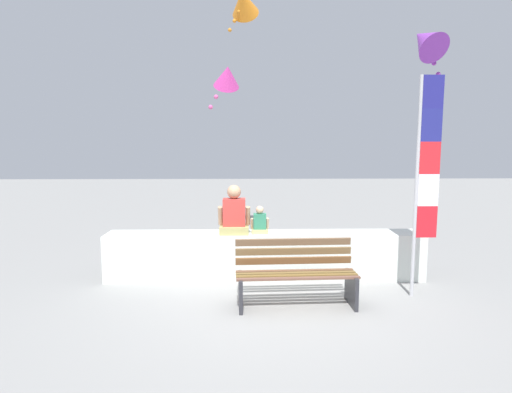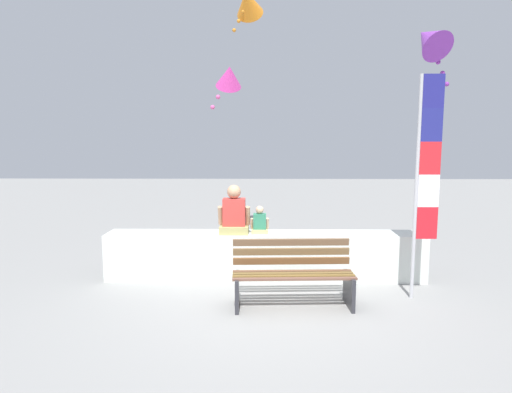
% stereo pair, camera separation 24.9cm
% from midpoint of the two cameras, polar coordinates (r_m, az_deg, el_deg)
% --- Properties ---
extents(ground_plane, '(40.00, 40.00, 0.00)m').
position_cam_midpoint_polar(ground_plane, '(6.27, 2.40, -13.78)').
color(ground_plane, gray).
extents(seawall_ledge, '(5.18, 0.57, 0.77)m').
position_cam_midpoint_polar(seawall_ledge, '(7.18, 2.19, -7.81)').
color(seawall_ledge, silver).
rests_on(seawall_ledge, ground).
extents(park_bench, '(1.68, 0.68, 0.88)m').
position_cam_midpoint_polar(park_bench, '(6.07, 6.06, -10.33)').
color(park_bench, brown).
rests_on(park_bench, ground).
extents(person_adult, '(0.52, 0.38, 0.79)m').
position_cam_midpoint_polar(person_adult, '(7.00, -1.89, -2.40)').
color(person_adult, tan).
rests_on(person_adult, seawall_ledge).
extents(person_child, '(0.29, 0.22, 0.45)m').
position_cam_midpoint_polar(person_child, '(7.01, 1.50, -3.48)').
color(person_child, tan).
rests_on(person_child, seawall_ledge).
extents(flag_banner, '(0.34, 0.05, 3.17)m').
position_cam_midpoint_polar(flag_banner, '(6.52, 22.38, 3.08)').
color(flag_banner, '#B7B7BC').
rests_on(flag_banner, ground).
extents(kite_orange, '(0.70, 0.86, 0.97)m').
position_cam_midpoint_polar(kite_orange, '(9.81, -0.28, 24.25)').
color(kite_orange, orange).
extents(kite_purple, '(0.80, 0.91, 1.15)m').
position_cam_midpoint_polar(kite_purple, '(8.29, 22.78, 18.57)').
color(kite_purple, purple).
extents(kite_magenta, '(0.62, 0.68, 0.87)m').
position_cam_midpoint_polar(kite_magenta, '(7.97, -2.69, 15.51)').
color(kite_magenta, '#DB3D9E').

